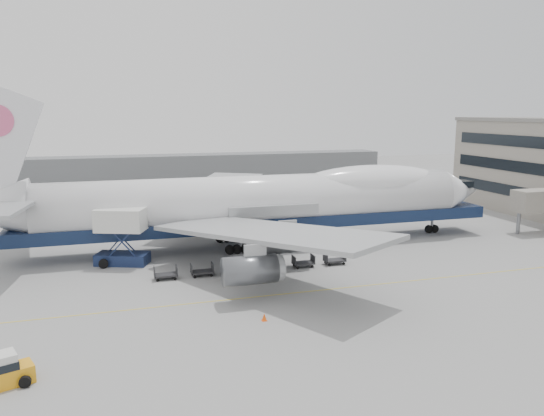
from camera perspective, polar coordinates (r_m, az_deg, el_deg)
name	(u,v)px	position (r m, az deg, el deg)	size (l,w,h in m)	color
ground	(289,273)	(55.80, 1.82, -7.01)	(260.00, 260.00, 0.00)	gray
apron_line	(309,291)	(50.44, 4.02, -8.94)	(60.00, 0.15, 0.01)	gold
hangar	(146,171)	(121.37, -13.38, 3.86)	(110.00, 8.00, 7.00)	slate
airliner	(263,201)	(65.84, -0.94, 0.72)	(67.00, 55.30, 19.98)	white
catering_truck	(121,233)	(60.43, -15.91, -2.65)	(6.21, 5.20, 6.24)	#182448
baggage_tug	(6,371)	(37.79, -26.74, -15.40)	(3.22, 2.43, 2.10)	orange
traffic_cone	(264,317)	(43.63, -0.84, -11.66)	(0.43, 0.43, 0.63)	#FF540D
dolly_0	(166,274)	(54.70, -11.36, -6.99)	(2.30, 1.35, 1.30)	#2D2D30
dolly_1	(202,271)	(55.13, -7.53, -6.73)	(2.30, 1.35, 1.30)	#2D2D30
dolly_2	(237,268)	(55.79, -3.78, -6.46)	(2.30, 1.35, 1.30)	#2D2D30
dolly_3	(271,265)	(56.69, -0.13, -6.16)	(2.30, 1.35, 1.30)	#2D2D30
dolly_4	(303,262)	(57.81, 3.38, -5.85)	(2.30, 1.35, 1.30)	#2D2D30
dolly_5	(335,260)	(59.13, 6.74, -5.53)	(2.30, 1.35, 1.30)	#2D2D30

